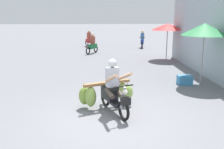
{
  "coord_description": "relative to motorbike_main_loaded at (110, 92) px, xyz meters",
  "views": [
    {
      "loc": [
        -0.3,
        -6.39,
        2.83
      ],
      "look_at": [
        0.11,
        1.43,
        0.9
      ],
      "focal_mm": 40.22,
      "sensor_mm": 36.0,
      "label": 1
    }
  ],
  "objects": [
    {
      "name": "market_umbrella_near_shop",
      "position": [
        3.8,
        2.52,
        1.67
      ],
      "size": [
        1.81,
        1.81,
        2.45
      ],
      "color": "#99999E",
      "rests_on": "ground"
    },
    {
      "name": "produce_crate",
      "position": [
        3.16,
        2.55,
        -0.37
      ],
      "size": [
        0.56,
        0.4,
        0.36
      ],
      "primitive_type": "cube",
      "color": "teal",
      "rests_on": "ground"
    },
    {
      "name": "motorbike_main_loaded",
      "position": [
        0.0,
        0.0,
        0.0
      ],
      "size": [
        1.78,
        1.71,
        1.58
      ],
      "color": "black",
      "rests_on": "ground"
    },
    {
      "name": "motorbike_distant_ahead_left",
      "position": [
        -0.76,
        10.82,
        0.02
      ],
      "size": [
        0.9,
        1.45,
        1.4
      ],
      "color": "black",
      "rests_on": "ground"
    },
    {
      "name": "ground_plane",
      "position": [
        -0.0,
        -0.71,
        -0.55
      ],
      "size": [
        120.0,
        120.0,
        0.0
      ],
      "primitive_type": "plane",
      "color": "slate"
    },
    {
      "name": "motorbike_distant_far_ahead",
      "position": [
        -1.12,
        14.45,
        0.02
      ],
      "size": [
        0.9,
        1.46,
        1.4
      ],
      "color": "black",
      "rests_on": "ground"
    },
    {
      "name": "motorbike_distant_ahead_right",
      "position": [
        3.3,
        13.57,
        0.02
      ],
      "size": [
        0.58,
        1.6,
        1.4
      ],
      "color": "black",
      "rests_on": "ground"
    },
    {
      "name": "market_umbrella_further_along",
      "position": [
        3.89,
        8.15,
        1.47
      ],
      "size": [
        1.95,
        1.95,
        2.22
      ],
      "color": "#99999E",
      "rests_on": "ground"
    }
  ]
}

